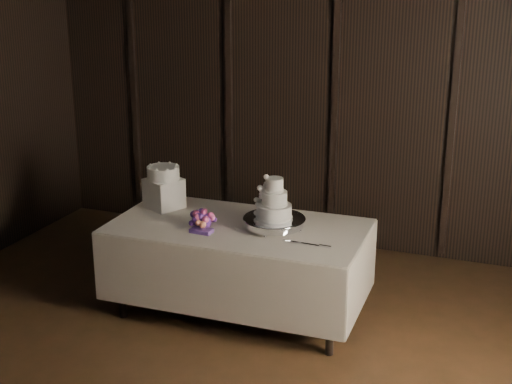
# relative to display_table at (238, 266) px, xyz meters

# --- Properties ---
(room) EXTENTS (6.08, 7.08, 3.08)m
(room) POSITION_rel_display_table_xyz_m (0.28, -1.73, 1.08)
(room) COLOR black
(room) RESTS_ON ground
(display_table) EXTENTS (2.01, 1.08, 0.76)m
(display_table) POSITION_rel_display_table_xyz_m (0.00, 0.00, 0.00)
(display_table) COLOR beige
(display_table) RESTS_ON ground
(cake_stand) EXTENTS (0.60, 0.60, 0.09)m
(cake_stand) POSITION_rel_display_table_xyz_m (0.29, 0.02, 0.39)
(cake_stand) COLOR silver
(cake_stand) RESTS_ON display_table
(wedding_cake) EXTENTS (0.30, 0.27, 0.32)m
(wedding_cake) POSITION_rel_display_table_xyz_m (0.27, 0.01, 0.56)
(wedding_cake) COLOR white
(wedding_cake) RESTS_ON cake_stand
(bouquet) EXTENTS (0.29, 0.38, 0.18)m
(bouquet) POSITION_rel_display_table_xyz_m (-0.25, -0.13, 0.40)
(bouquet) COLOR #D54D81
(bouquet) RESTS_ON display_table
(box_pedestal) EXTENTS (0.34, 0.34, 0.25)m
(box_pedestal) POSITION_rel_display_table_xyz_m (-0.74, 0.17, 0.47)
(box_pedestal) COLOR white
(box_pedestal) RESTS_ON display_table
(small_cake) EXTENTS (0.31, 0.31, 0.11)m
(small_cake) POSITION_rel_display_table_xyz_m (-0.74, 0.17, 0.65)
(small_cake) COLOR white
(small_cake) RESTS_ON box_pedestal
(cake_knife) EXTENTS (0.37, 0.04, 0.01)m
(cake_knife) POSITION_rel_display_table_xyz_m (0.58, -0.19, 0.35)
(cake_knife) COLOR silver
(cake_knife) RESTS_ON display_table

